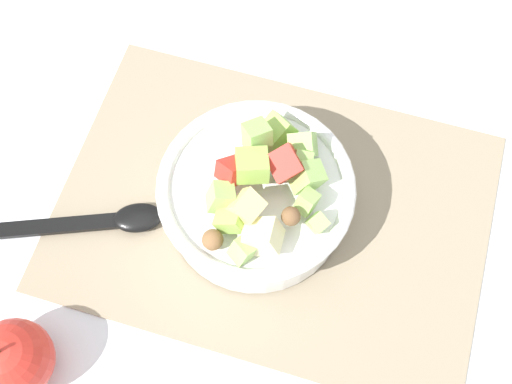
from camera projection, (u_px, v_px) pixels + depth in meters
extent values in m
plane|color=silver|center=(273.00, 212.00, 0.78)|extent=(2.40, 2.40, 0.00)
cube|color=gray|center=(273.00, 211.00, 0.78)|extent=(0.49, 0.35, 0.01)
cylinder|color=white|center=(256.00, 199.00, 0.75)|extent=(0.20, 0.20, 0.06)
torus|color=white|center=(256.00, 187.00, 0.72)|extent=(0.22, 0.22, 0.02)
cube|color=#A3CC6B|center=(221.00, 197.00, 0.68)|extent=(0.04, 0.04, 0.04)
cube|color=#9EC656|center=(252.00, 164.00, 0.69)|extent=(0.04, 0.05, 0.03)
cube|color=#E5D684|center=(247.00, 206.00, 0.67)|extent=(0.04, 0.04, 0.03)
cube|color=#93C160|center=(257.00, 137.00, 0.70)|extent=(0.04, 0.04, 0.04)
cube|color=#93C160|center=(303.00, 145.00, 0.72)|extent=(0.04, 0.05, 0.05)
sphere|color=brown|center=(291.00, 216.00, 0.68)|extent=(0.03, 0.03, 0.03)
sphere|color=brown|center=(213.00, 240.00, 0.68)|extent=(0.03, 0.03, 0.02)
cube|color=#A3CC6B|center=(317.00, 223.00, 0.69)|extent=(0.03, 0.03, 0.03)
cube|color=#9EC656|center=(276.00, 131.00, 0.73)|extent=(0.05, 0.05, 0.04)
cube|color=beige|center=(262.00, 236.00, 0.67)|extent=(0.04, 0.04, 0.04)
cube|color=#A3CC6B|center=(307.00, 177.00, 0.70)|extent=(0.05, 0.04, 0.04)
cube|color=#A3CC6B|center=(307.00, 202.00, 0.69)|extent=(0.03, 0.03, 0.03)
cube|color=red|center=(285.00, 164.00, 0.69)|extent=(0.05, 0.05, 0.04)
cube|color=#93C160|center=(301.00, 161.00, 0.70)|extent=(0.03, 0.03, 0.03)
cube|color=#A3CC6B|center=(244.00, 249.00, 0.67)|extent=(0.03, 0.03, 0.03)
cube|color=#9EC656|center=(232.00, 218.00, 0.68)|extent=(0.04, 0.03, 0.03)
cube|color=red|center=(233.00, 171.00, 0.69)|extent=(0.04, 0.04, 0.04)
ellipsoid|color=black|center=(138.00, 218.00, 0.76)|extent=(0.07, 0.05, 0.01)
cube|color=black|center=(43.00, 227.00, 0.76)|extent=(0.18, 0.08, 0.01)
sphere|color=red|center=(13.00, 360.00, 0.67)|extent=(0.08, 0.08, 0.08)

